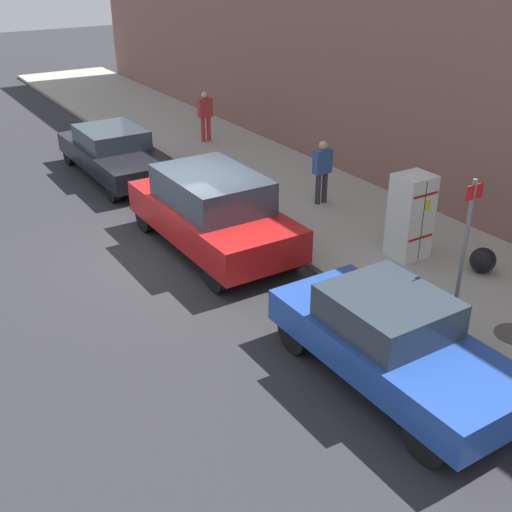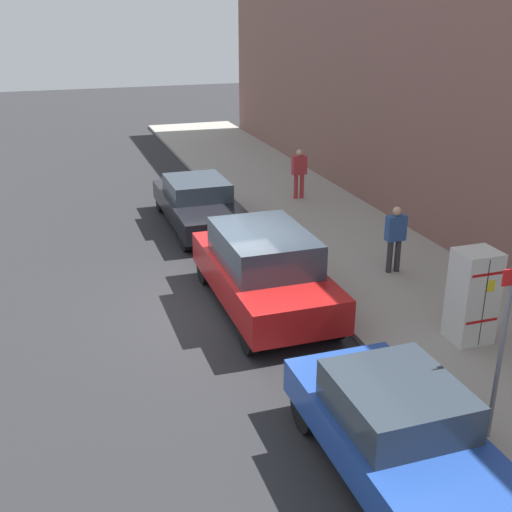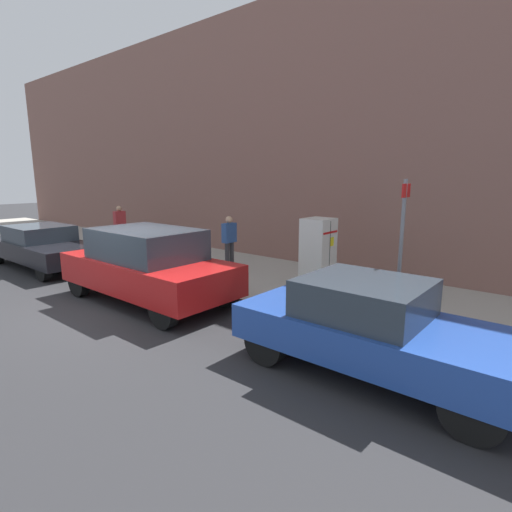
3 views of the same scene
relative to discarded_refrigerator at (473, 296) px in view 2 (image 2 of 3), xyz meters
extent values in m
plane|color=#28282B|center=(3.87, -2.93, -1.03)|extent=(80.00, 80.00, 0.00)
cube|color=#9E998E|center=(-0.22, -2.93, -0.97)|extent=(4.34, 44.00, 0.13)
cube|color=silver|center=(0.00, 0.00, 0.00)|extent=(0.75, 0.67, 1.81)
cube|color=black|center=(0.00, 0.34, 0.00)|extent=(0.01, 0.01, 1.72)
cube|color=yellow|center=(-0.09, 0.34, 0.34)|extent=(0.16, 0.01, 0.22)
cube|color=red|center=(0.00, 0.34, 0.58)|extent=(0.68, 0.01, 0.05)
cube|color=red|center=(0.00, 0.34, -0.36)|extent=(0.68, 0.01, 0.05)
cylinder|color=slate|center=(1.51, 2.62, 0.49)|extent=(0.07, 0.07, 2.79)
cylinder|color=#333338|center=(-0.41, -3.39, -0.50)|extent=(0.14, 0.14, 0.80)
cylinder|color=#333338|center=(-0.20, -3.39, -0.50)|extent=(0.14, 0.14, 0.80)
cube|color=#2D5193|center=(-0.31, -3.39, 0.20)|extent=(0.47, 0.22, 0.60)
sphere|color=tan|center=(-0.31, -3.39, 0.61)|extent=(0.22, 0.22, 0.22)
cylinder|color=#B73338|center=(-0.61, -9.89, -0.50)|extent=(0.14, 0.14, 0.80)
cylinder|color=#B73338|center=(-0.40, -9.89, -0.50)|extent=(0.14, 0.14, 0.80)
cube|color=#B73338|center=(-0.50, -9.89, 0.20)|extent=(0.47, 0.22, 0.60)
sphere|color=tan|center=(-0.50, -9.89, 0.61)|extent=(0.22, 0.22, 0.22)
cube|color=black|center=(3.19, -8.45, -0.43)|extent=(1.88, 4.79, 0.55)
cube|color=#2D3842|center=(3.19, -8.69, 0.09)|extent=(1.66, 2.01, 0.50)
cylinder|color=black|center=(2.38, -6.63, -0.71)|extent=(0.22, 0.65, 0.65)
cylinder|color=black|center=(4.00, -6.63, -0.71)|extent=(0.22, 0.65, 0.65)
cylinder|color=black|center=(2.38, -10.27, -0.71)|extent=(0.22, 0.65, 0.65)
cylinder|color=black|center=(4.00, -10.27, -0.71)|extent=(0.22, 0.65, 0.65)
cube|color=red|center=(3.19, -2.74, -0.32)|extent=(1.99, 4.62, 0.70)
cube|color=#2D3842|center=(3.19, -2.74, 0.38)|extent=(1.75, 2.54, 0.70)
cylinder|color=black|center=(2.33, -1.04, -0.67)|extent=(0.22, 0.72, 0.72)
cylinder|color=black|center=(4.06, -1.04, -0.67)|extent=(0.22, 0.72, 0.72)
cylinder|color=black|center=(2.33, -4.44, -0.67)|extent=(0.22, 0.72, 0.72)
cylinder|color=black|center=(4.06, -4.44, -0.67)|extent=(0.22, 0.72, 0.72)
cube|color=#23479E|center=(3.19, 2.94, -0.39)|extent=(1.79, 4.20, 0.55)
cube|color=#2D3842|center=(3.19, 2.73, 0.16)|extent=(1.57, 1.76, 0.55)
cylinder|color=black|center=(2.43, 1.45, -0.67)|extent=(0.22, 0.72, 0.72)
cylinder|color=black|center=(3.95, 1.45, -0.67)|extent=(0.22, 0.72, 0.72)
camera|label=1|loc=(9.28, 8.64, 5.18)|focal=45.00mm
camera|label=2|loc=(7.27, 9.01, 5.09)|focal=45.00mm
camera|label=3|loc=(8.63, 5.15, 1.94)|focal=28.00mm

